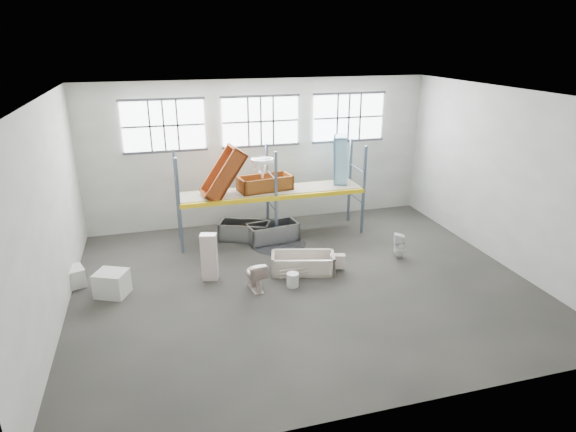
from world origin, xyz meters
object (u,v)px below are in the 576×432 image
object	(u,v)px
toilet_white	(400,246)
steel_tub_right	(273,232)
cistern_tall	(209,257)
blue_tub_upright	(340,160)
rust_tub_flat	(265,183)
bucket	(293,280)
bathtub_beige	(303,263)
toilet_beige	(255,275)
steel_tub_left	(245,231)
carton_near	(112,283)

from	to	relation	value
toilet_white	steel_tub_right	distance (m)	4.08
cistern_tall	blue_tub_upright	world-z (taller)	blue_tub_upright
rust_tub_flat	bucket	size ratio (longest dim) A/B	4.52
bathtub_beige	rust_tub_flat	distance (m)	3.34
toilet_beige	steel_tub_right	world-z (taller)	toilet_beige
toilet_beige	cistern_tall	size ratio (longest dim) A/B	0.61
cistern_tall	toilet_white	xyz separation A→B (m)	(5.68, -0.15, -0.28)
bathtub_beige	blue_tub_upright	world-z (taller)	blue_tub_upright
rust_tub_flat	toilet_beige	bearing A→B (deg)	-107.54
steel_tub_left	rust_tub_flat	distance (m)	1.70
bucket	carton_near	xyz separation A→B (m)	(-4.61, 0.82, 0.14)
toilet_beige	rust_tub_flat	xyz separation A→B (m)	(1.12, 3.55, 1.42)
steel_tub_right	rust_tub_flat	bearing A→B (deg)	101.24
cistern_tall	steel_tub_left	world-z (taller)	cistern_tall
toilet_beige	rust_tub_flat	bearing A→B (deg)	-115.40
cistern_tall	toilet_white	bearing A→B (deg)	13.92
toilet_white	bucket	size ratio (longest dim) A/B	2.06
toilet_white	bucket	world-z (taller)	toilet_white
blue_tub_upright	carton_near	xyz separation A→B (m)	(-7.39, -2.99, -2.07)
carton_near	steel_tub_left	bearing A→B (deg)	34.03
toilet_beige	steel_tub_right	size ratio (longest dim) A/B	0.50
toilet_white	carton_near	world-z (taller)	toilet_white
steel_tub_left	steel_tub_right	distance (m)	0.92
bathtub_beige	toilet_beige	world-z (taller)	toilet_beige
toilet_white	steel_tub_right	xyz separation A→B (m)	(-3.38, 2.29, -0.09)
bathtub_beige	steel_tub_left	bearing A→B (deg)	127.28
toilet_beige	steel_tub_left	world-z (taller)	toilet_beige
toilet_white	steel_tub_left	distance (m)	5.00
steel_tub_left	toilet_beige	bearing A→B (deg)	-96.38
rust_tub_flat	steel_tub_right	bearing A→B (deg)	-78.76
carton_near	toilet_white	bearing A→B (deg)	0.28
toilet_beige	blue_tub_upright	distance (m)	5.64
cistern_tall	carton_near	distance (m)	2.57
toilet_white	steel_tub_right	bearing A→B (deg)	-101.82
toilet_beige	carton_near	size ratio (longest dim) A/B	1.07
blue_tub_upright	bucket	bearing A→B (deg)	-126.07
bathtub_beige	blue_tub_upright	distance (m)	4.35
carton_near	blue_tub_upright	bearing A→B (deg)	22.04
cistern_tall	toilet_white	distance (m)	5.69
toilet_white	carton_near	xyz separation A→B (m)	(-8.22, -0.04, -0.07)
bucket	carton_near	world-z (taller)	carton_near
rust_tub_flat	bucket	bearing A→B (deg)	-91.95
rust_tub_flat	carton_near	size ratio (longest dim) A/B	2.27
toilet_beige	blue_tub_upright	bearing A→B (deg)	-143.59
toilet_white	blue_tub_upright	size ratio (longest dim) A/B	0.49
bucket	blue_tub_upright	bearing A→B (deg)	53.93
bathtub_beige	bucket	world-z (taller)	bathtub_beige
bathtub_beige	toilet_beige	distance (m)	1.65
steel_tub_left	bucket	distance (m)	3.58
toilet_beige	bucket	xyz separation A→B (m)	(1.00, -0.13, -0.21)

